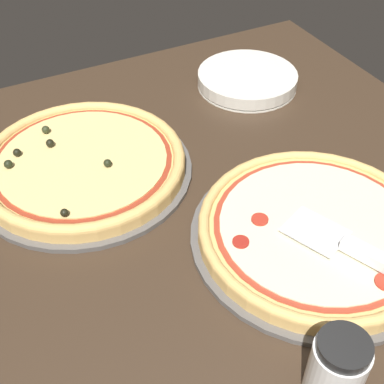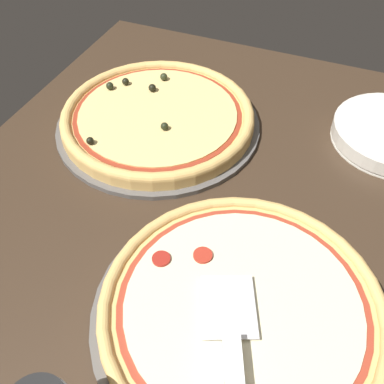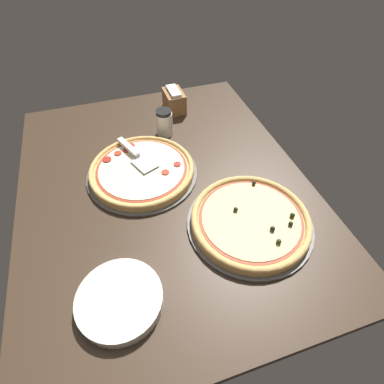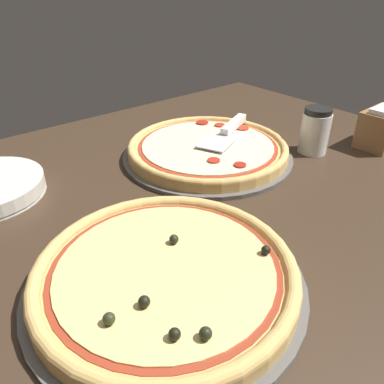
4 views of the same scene
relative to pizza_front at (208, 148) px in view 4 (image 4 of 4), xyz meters
The scene contains 8 objects.
ground_plane 10.95cm from the pizza_front, 43.56° to the left, with size 133.79×106.23×3.60cm, color #38281C.
pizza_pan_front 2.15cm from the pizza_front, 11.92° to the left, with size 42.68×42.68×1.00cm, color #565451.
pizza_front is the anchor object (origin of this frame).
pizza_pan_back 45.66cm from the pizza_front, 40.13° to the left, with size 42.00×42.00×1.00cm, color #565451.
pizza_back 45.63cm from the pizza_front, 40.14° to the left, with size 39.48×39.48×4.20cm.
serving_spatula 9.98cm from the pizza_front, 169.51° to the right, with size 22.88×13.31×2.00cm.
parmesan_shaker 27.87cm from the pizza_front, 147.08° to the left, with size 7.30×7.30×11.74cm.
napkin_holder 47.28cm from the pizza_front, 149.08° to the left, with size 13.18×8.90×10.87cm.
Camera 4 is at (51.34, 56.97, 41.25)cm, focal length 35.00 mm.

